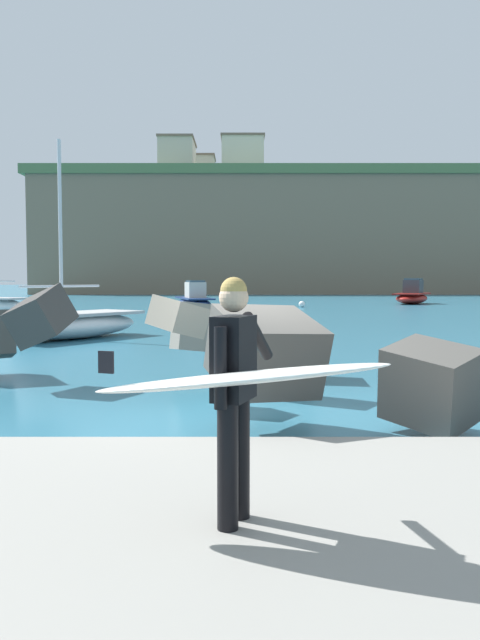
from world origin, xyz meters
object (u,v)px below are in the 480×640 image
at_px(boat_near_centre, 196,300).
at_px(mooring_buoy_middle, 304,304).
at_px(station_building_east, 200,173).
at_px(station_building_central, 180,160).
at_px(surfer_with_board, 235,383).
at_px(station_building_west, 245,159).
at_px(mooring_buoy_inner, 99,329).
at_px(boat_mid_centre, 74,324).
at_px(boat_near_left, 414,296).

distance_m(boat_near_centre, mooring_buoy_middle, 7.69).
bearing_deg(station_building_east, station_building_central, -101.43).
xyz_separation_m(surfer_with_board, station_building_west, (0.43, 89.96, 17.90)).
bearing_deg(station_building_central, station_building_west, 3.70).
height_order(mooring_buoy_inner, mooring_buoy_middle, same).
bearing_deg(station_building_east, station_building_west, -55.81).
height_order(mooring_buoy_middle, station_building_east, station_building_east).
bearing_deg(boat_near_centre, boat_mid_centre, -96.98).
distance_m(mooring_buoy_middle, station_building_east, 63.46).
height_order(boat_near_centre, mooring_buoy_inner, boat_near_centre).
relative_size(boat_near_centre, boat_mid_centre, 1.00).
bearing_deg(surfer_with_board, boat_mid_centre, 108.02).
height_order(boat_near_left, mooring_buoy_inner, boat_near_left).
bearing_deg(station_building_east, boat_near_left, -69.18).
distance_m(mooring_buoy_middle, station_building_central, 53.79).
distance_m(station_building_central, station_building_east, 11.23).
height_order(boat_near_left, station_building_west, station_building_west).
xyz_separation_m(boat_near_left, mooring_buoy_middle, (-9.33, -6.25, -0.41)).
height_order(boat_near_left, station_building_central, station_building_central).
bearing_deg(surfer_with_board, mooring_buoy_inner, 105.21).
bearing_deg(surfer_with_board, mooring_buoy_middle, 83.89).
xyz_separation_m(boat_near_left, station_building_central, (-22.55, 42.42, 18.30)).
distance_m(mooring_buoy_middle, station_building_west, 52.93).
xyz_separation_m(mooring_buoy_inner, station_building_central, (-3.81, 70.76, 18.71)).
bearing_deg(station_building_central, mooring_buoy_inner, -86.92).
bearing_deg(mooring_buoy_inner, surfer_with_board, -74.79).
distance_m(mooring_buoy_inner, station_building_central, 73.29).
distance_m(boat_near_left, mooring_buoy_inner, 33.98).
bearing_deg(mooring_buoy_inner, boat_near_centre, 83.98).
bearing_deg(station_building_west, boat_near_left, -72.88).
bearing_deg(mooring_buoy_inner, station_building_east, 91.11).
xyz_separation_m(station_building_west, station_building_central, (-9.30, -0.60, -0.24)).
height_order(boat_mid_centre, mooring_buoy_middle, boat_mid_centre).
bearing_deg(mooring_buoy_inner, station_building_central, 93.08).
bearing_deg(station_building_west, boat_mid_centre, -94.71).
xyz_separation_m(boat_mid_centre, station_building_central, (-3.29, 72.23, 18.44)).
bearing_deg(mooring_buoy_middle, surfer_with_board, -96.11).
height_order(boat_mid_centre, station_building_central, station_building_central).
distance_m(boat_mid_centre, mooring_buoy_middle, 25.57).
relative_size(mooring_buoy_inner, station_building_east, 0.07).
height_order(surfer_with_board, boat_near_left, boat_near_left).
bearing_deg(boat_near_centre, surfer_with_board, -85.58).
relative_size(station_building_west, station_building_central, 0.76).
xyz_separation_m(boat_near_left, station_building_east, (-20.32, 53.43, 18.15)).
distance_m(surfer_with_board, station_building_east, 102.10).
bearing_deg(boat_mid_centre, station_building_central, 92.61).
distance_m(boat_near_left, boat_near_centre, 18.72).
relative_size(boat_near_left, mooring_buoy_inner, 12.42).
xyz_separation_m(mooring_buoy_inner, station_building_west, (5.49, 71.37, 18.95)).
relative_size(surfer_with_board, mooring_buoy_inner, 4.74).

